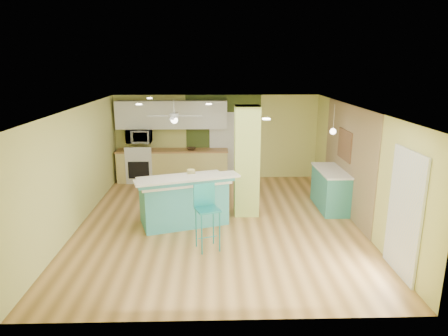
% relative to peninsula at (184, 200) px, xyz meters
% --- Properties ---
extents(floor, '(6.00, 7.00, 0.01)m').
position_rel_peninsula_xyz_m(floor, '(0.75, 0.05, -0.54)').
color(floor, olive).
rests_on(floor, ground).
extents(ceiling, '(6.00, 7.00, 0.01)m').
position_rel_peninsula_xyz_m(ceiling, '(0.75, 0.05, 1.97)').
color(ceiling, white).
rests_on(ceiling, wall_back).
extents(wall_back, '(6.00, 0.01, 2.50)m').
position_rel_peninsula_xyz_m(wall_back, '(0.75, 3.56, 0.72)').
color(wall_back, '#D0CF6F').
rests_on(wall_back, floor).
extents(wall_front, '(6.00, 0.01, 2.50)m').
position_rel_peninsula_xyz_m(wall_front, '(0.75, -3.45, 0.72)').
color(wall_front, '#D0CF6F').
rests_on(wall_front, floor).
extents(wall_left, '(0.01, 7.00, 2.50)m').
position_rel_peninsula_xyz_m(wall_left, '(-2.25, 0.05, 0.72)').
color(wall_left, '#D0CF6F').
rests_on(wall_left, floor).
extents(wall_right, '(0.01, 7.00, 2.50)m').
position_rel_peninsula_xyz_m(wall_right, '(3.76, 0.05, 0.72)').
color(wall_right, '#D0CF6F').
rests_on(wall_right, floor).
extents(wood_panel, '(0.02, 3.40, 2.50)m').
position_rel_peninsula_xyz_m(wood_panel, '(3.74, 0.65, 0.72)').
color(wood_panel, olive).
rests_on(wood_panel, floor).
extents(olive_accent, '(2.20, 0.02, 2.50)m').
position_rel_peninsula_xyz_m(olive_accent, '(0.95, 3.54, 0.72)').
color(olive_accent, '#3D4C1E').
rests_on(olive_accent, floor).
extents(interior_door, '(0.82, 0.05, 2.00)m').
position_rel_peninsula_xyz_m(interior_door, '(0.95, 3.51, 0.47)').
color(interior_door, silver).
rests_on(interior_door, floor).
extents(french_door, '(0.04, 1.08, 2.10)m').
position_rel_peninsula_xyz_m(french_door, '(3.72, -2.25, 0.52)').
color(french_door, white).
rests_on(french_door, floor).
extents(column, '(0.55, 0.55, 2.50)m').
position_rel_peninsula_xyz_m(column, '(1.40, 0.55, 0.72)').
color(column, '#ACC059').
rests_on(column, floor).
extents(kitchen_run, '(3.25, 0.63, 0.94)m').
position_rel_peninsula_xyz_m(kitchen_run, '(-0.55, 3.25, -0.06)').
color(kitchen_run, '#CEBD6C').
rests_on(kitchen_run, floor).
extents(stove, '(0.76, 0.66, 1.08)m').
position_rel_peninsula_xyz_m(stove, '(-1.50, 3.24, -0.07)').
color(stove, silver).
rests_on(stove, floor).
extents(upper_cabinets, '(3.20, 0.34, 0.80)m').
position_rel_peninsula_xyz_m(upper_cabinets, '(-0.55, 3.37, 1.42)').
color(upper_cabinets, white).
rests_on(upper_cabinets, wall_back).
extents(microwave, '(0.70, 0.48, 0.39)m').
position_rel_peninsula_xyz_m(microwave, '(-1.50, 3.25, 0.82)').
color(microwave, silver).
rests_on(microwave, wall_back).
extents(ceiling_fan, '(1.41, 1.41, 0.61)m').
position_rel_peninsula_xyz_m(ceiling_fan, '(-0.35, 2.05, 1.55)').
color(ceiling_fan, silver).
rests_on(ceiling_fan, ceiling).
extents(pendant_lamp, '(0.14, 0.14, 0.69)m').
position_rel_peninsula_xyz_m(pendant_lamp, '(3.40, 0.80, 1.35)').
color(pendant_lamp, white).
rests_on(pendant_lamp, ceiling).
extents(wall_decor, '(0.03, 0.90, 0.70)m').
position_rel_peninsula_xyz_m(wall_decor, '(3.72, 0.85, 1.02)').
color(wall_decor, brown).
rests_on(wall_decor, wood_panel).
extents(peninsula, '(2.27, 1.70, 1.15)m').
position_rel_peninsula_xyz_m(peninsula, '(0.00, 0.00, 0.00)').
color(peninsula, teal).
rests_on(peninsula, floor).
extents(bar_stool, '(0.52, 0.52, 1.24)m').
position_rel_peninsula_xyz_m(bar_stool, '(0.51, -1.21, 0.30)').
color(bar_stool, teal).
rests_on(bar_stool, floor).
extents(side_counter, '(0.63, 1.49, 0.96)m').
position_rel_peninsula_xyz_m(side_counter, '(3.45, 0.84, -0.05)').
color(side_counter, teal).
rests_on(side_counter, floor).
extents(fruit_bowl, '(0.28, 0.28, 0.07)m').
position_rel_peninsula_xyz_m(fruit_bowl, '(0.01, 3.22, 0.44)').
color(fruit_bowl, '#342415').
rests_on(fruit_bowl, kitchen_run).
extents(canister, '(0.17, 0.17, 0.19)m').
position_rel_peninsula_xyz_m(canister, '(0.17, 0.11, 0.56)').
color(canister, gold).
rests_on(canister, peninsula).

